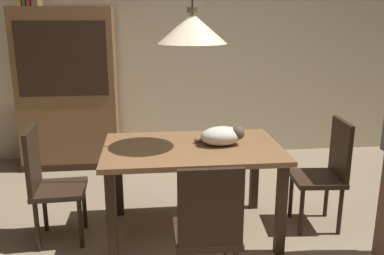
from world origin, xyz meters
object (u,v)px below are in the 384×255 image
object	(u,v)px
chair_left_side	(48,180)
hutch_bookcase	(68,92)
chair_right_side	(327,169)
cat_sleeping	(223,136)
pendant_lamp	(192,28)
dining_table	(192,158)
chair_near_front	(208,228)

from	to	relation	value
chair_left_side	hutch_bookcase	world-z (taller)	hutch_bookcase
chair_right_side	cat_sleeping	distance (m)	0.94
pendant_lamp	hutch_bookcase	xyz separation A→B (m)	(-1.26, 1.77, -0.77)
pendant_lamp	cat_sleeping	bearing A→B (deg)	2.47
dining_table	chair_near_front	world-z (taller)	chair_near_front
chair_near_front	pendant_lamp	xyz separation A→B (m)	(0.00, 0.88, 1.15)
chair_near_front	cat_sleeping	world-z (taller)	chair_near_front
chair_near_front	cat_sleeping	bearing A→B (deg)	74.52
cat_sleeping	pendant_lamp	distance (m)	0.87
chair_right_side	cat_sleeping	size ratio (longest dim) A/B	2.38
pendant_lamp	hutch_bookcase	size ratio (longest dim) A/B	0.70
chair_right_side	hutch_bookcase	world-z (taller)	hutch_bookcase
chair_right_side	cat_sleeping	world-z (taller)	chair_right_side
hutch_bookcase	chair_left_side	bearing A→B (deg)	-85.91
chair_near_front	chair_left_side	size ratio (longest dim) A/B	1.00
dining_table	chair_right_side	world-z (taller)	chair_right_side
pendant_lamp	chair_near_front	bearing A→B (deg)	-90.06
chair_left_side	hutch_bookcase	size ratio (longest dim) A/B	0.50
cat_sleeping	pendant_lamp	size ratio (longest dim) A/B	0.30
dining_table	chair_right_side	bearing A→B (deg)	-0.29
chair_left_side	pendant_lamp	world-z (taller)	pendant_lamp
cat_sleeping	chair_left_side	bearing A→B (deg)	-179.40
dining_table	chair_near_front	size ratio (longest dim) A/B	1.51
dining_table	chair_left_side	world-z (taller)	chair_left_side
cat_sleeping	hutch_bookcase	bearing A→B (deg)	130.43
chair_left_side	cat_sleeping	xyz separation A→B (m)	(1.37, 0.01, 0.32)
chair_left_side	pendant_lamp	distance (m)	1.61
chair_right_side	pendant_lamp	distance (m)	1.61
chair_right_side	pendant_lamp	size ratio (longest dim) A/B	0.72
pendant_lamp	hutch_bookcase	bearing A→B (deg)	125.31
hutch_bookcase	cat_sleeping	bearing A→B (deg)	-49.57
cat_sleeping	pendant_lamp	world-z (taller)	pendant_lamp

